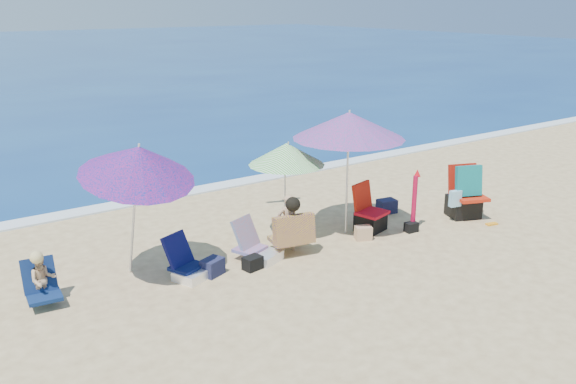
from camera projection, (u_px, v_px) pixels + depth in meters
ground at (339, 270)px, 9.76m from camera, size 120.00×120.00×0.00m
foam at (195, 191)px, 13.75m from camera, size 120.00×0.50×0.04m
umbrella_turquoise at (349, 125)px, 10.74m from camera, size 2.02×2.02×2.28m
umbrella_striped at (287, 154)px, 10.64m from camera, size 1.57×1.57×1.78m
umbrella_blue at (138, 162)px, 8.81m from camera, size 1.97×2.03×2.30m
furled_umbrella at (415, 197)px, 11.28m from camera, size 0.16×0.13×1.16m
chair_navy at (188, 267)px, 9.45m from camera, size 0.66×0.78×0.66m
chair_rainbow at (257, 249)px, 10.12m from camera, size 0.75×0.85×0.68m
camp_chair_left at (370, 217)px, 11.37m from camera, size 0.67×0.69×0.90m
camp_chair_right at (464, 198)px, 12.04m from camera, size 0.89×0.84×1.08m
person_center at (290, 226)px, 10.27m from camera, size 0.74×0.74×1.03m
person_left at (42, 280)px, 8.56m from camera, size 0.49×0.59×0.83m
bag_navy_a at (212, 267)px, 9.56m from camera, size 0.41×0.36×0.27m
bag_black_a at (253, 263)px, 9.77m from camera, size 0.33×0.26×0.21m
bag_tan at (363, 233)px, 10.99m from camera, size 0.34×0.30×0.25m
bag_navy_b at (387, 206)px, 12.37m from camera, size 0.41×0.34×0.27m
bag_black_b at (411, 227)px, 11.35m from camera, size 0.25×0.18×0.18m
orange_item at (492, 224)px, 11.73m from camera, size 0.25×0.15×0.03m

